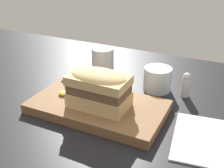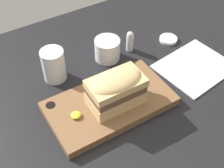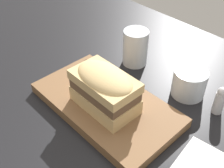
{
  "view_description": "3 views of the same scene",
  "coord_description": "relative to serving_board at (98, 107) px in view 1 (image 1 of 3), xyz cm",
  "views": [
    {
      "loc": [
        35.92,
        -55.11,
        40.56
      ],
      "look_at": [
        9.26,
        0.14,
        10.22
      ],
      "focal_mm": 45.0,
      "sensor_mm": 36.0,
      "label": 1
    },
    {
      "loc": [
        -23.25,
        -49.1,
        68.03
      ],
      "look_at": [
        6.82,
        0.24,
        9.44
      ],
      "focal_mm": 50.0,
      "sensor_mm": 36.0,
      "label": 2
    },
    {
      "loc": [
        40.73,
        -31.96,
        48.8
      ],
      "look_at": [
        7.18,
        -0.19,
        10.14
      ],
      "focal_mm": 45.0,
      "sensor_mm": 36.0,
      "label": 3
    }
  ],
  "objects": [
    {
      "name": "serving_board",
      "position": [
        0.0,
        0.0,
        0.0
      ],
      "size": [
        34.26,
        18.96,
        2.52
      ],
      "color": "brown",
      "rests_on": "dining_table"
    },
    {
      "name": "salt_shaker",
      "position": [
        18.55,
        17.82,
        2.44
      ],
      "size": [
        2.41,
        2.41,
        7.18
      ],
      "color": "silver",
      "rests_on": "dining_table"
    },
    {
      "name": "water_glass",
      "position": [
        -7.99,
        18.4,
        3.15
      ],
      "size": [
        6.89,
        6.89,
        10.09
      ],
      "color": "silver",
      "rests_on": "dining_table"
    },
    {
      "name": "dining_table",
      "position": [
        -5.5,
        0.58,
        -2.23
      ],
      "size": [
        161.36,
        96.64,
        2.0
      ],
      "color": "black",
      "rests_on": "ground"
    },
    {
      "name": "wine_glass",
      "position": [
        10.15,
        18.15,
        1.92
      ],
      "size": [
        8.14,
        8.14,
        6.95
      ],
      "color": "silver",
      "rests_on": "dining_table"
    },
    {
      "name": "mustard_dollop",
      "position": [
        -10.26,
        -0.25,
        1.76
      ],
      "size": [
        2.69,
        2.69,
        1.08
      ],
      "color": "yellow",
      "rests_on": "serving_board"
    },
    {
      "name": "sandwich",
      "position": [
        1.21,
        -1.33,
        6.46
      ],
      "size": [
        14.74,
        8.79,
        9.73
      ],
      "rotation": [
        0.0,
        0.0,
        -0.01
      ],
      "color": "tan",
      "rests_on": "serving_board"
    }
  ]
}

